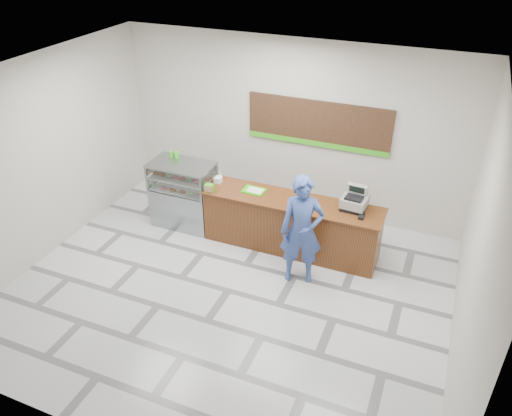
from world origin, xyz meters
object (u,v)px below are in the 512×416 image
at_px(cash_register, 355,201).
at_px(customer, 302,231).
at_px(display_case, 184,194).
at_px(serving_tray, 254,190).
at_px(sales_counter, 291,225).

height_order(cash_register, customer, customer).
height_order(display_case, serving_tray, display_case).
bearing_deg(serving_tray, cash_register, 5.92).
xyz_separation_m(display_case, customer, (2.65, -0.77, 0.29)).
xyz_separation_m(display_case, cash_register, (3.29, 0.16, 0.50)).
xyz_separation_m(sales_counter, serving_tray, (-0.75, 0.05, 0.52)).
relative_size(sales_counter, display_case, 2.45).
height_order(sales_counter, cash_register, cash_register).
relative_size(cash_register, customer, 0.24).
relative_size(sales_counter, serving_tray, 7.87).
xyz_separation_m(sales_counter, cash_register, (1.07, 0.16, 0.66)).
height_order(display_case, cash_register, cash_register).
distance_m(sales_counter, serving_tray, 0.92).
bearing_deg(customer, cash_register, 37.46).
height_order(sales_counter, customer, customer).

